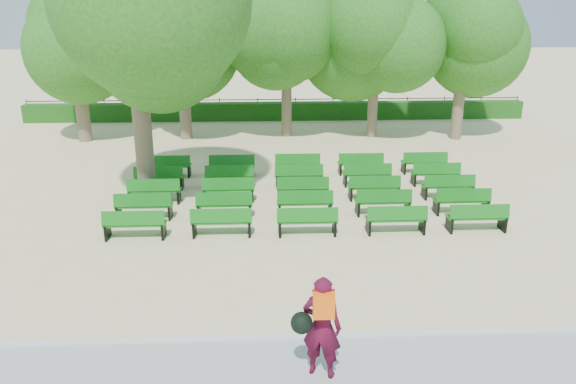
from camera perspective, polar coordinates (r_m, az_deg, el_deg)
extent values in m
plane|color=beige|center=(16.34, 0.19, -2.51)|extent=(120.00, 120.00, 0.00)
cube|color=#A5A5A1|center=(9.83, 2.42, -18.29)|extent=(30.00, 2.20, 0.06)
cube|color=silver|center=(10.75, 1.87, -14.50)|extent=(30.00, 0.12, 0.10)
cube|color=#1B5415|center=(29.72, -1.15, 8.21)|extent=(26.00, 0.70, 0.90)
cube|color=#126C17|center=(17.57, 1.40, 0.44)|extent=(1.64, 0.56, 0.05)
cube|color=#126C17|center=(17.32, 1.45, 0.94)|extent=(1.62, 0.23, 0.38)
cylinder|color=brown|center=(17.86, -14.43, 4.74)|extent=(0.56, 0.56, 3.55)
ellipsoid|color=#2A6C1D|center=(17.39, -15.32, 15.10)|extent=(5.28, 5.28, 4.75)
imported|color=#480A22|center=(9.36, 3.46, -13.51)|extent=(0.76, 0.64, 1.79)
cube|color=#FB630D|center=(8.92, 3.66, -11.43)|extent=(0.33, 0.17, 0.42)
sphere|color=black|center=(9.22, 1.39, -13.16)|extent=(0.36, 0.36, 0.36)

